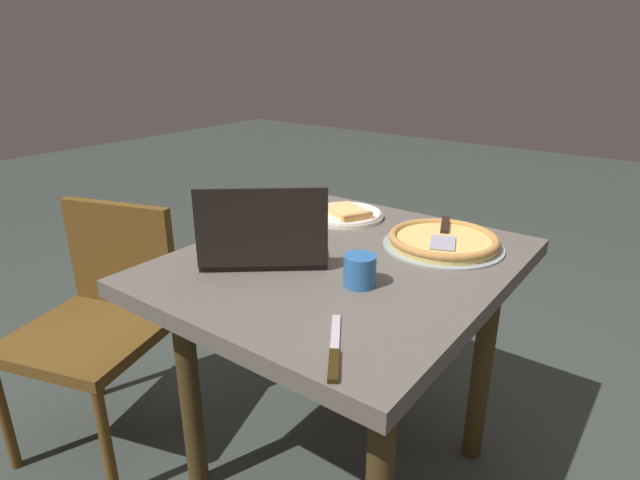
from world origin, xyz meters
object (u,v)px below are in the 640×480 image
at_px(laptop, 264,245).
at_px(chair_near, 102,312).
at_px(pizza_tray, 443,240).
at_px(dining_table, 343,293).
at_px(drink_cup, 360,270).
at_px(pizza_plate, 346,214).
at_px(table_knife, 334,352).

height_order(laptop, chair_near, laptop).
bearing_deg(chair_near, pizza_tray, -59.15).
bearing_deg(dining_table, drink_cup, -132.88).
relative_size(pizza_plate, chair_near, 0.31).
bearing_deg(table_knife, chair_near, 84.98).
distance_m(pizza_tray, table_knife, 0.67).
relative_size(dining_table, table_knife, 4.69).
bearing_deg(drink_cup, chair_near, 102.59).
bearing_deg(laptop, table_knife, -121.53).
height_order(dining_table, pizza_tray, pizza_tray).
bearing_deg(pizza_tray, drink_cup, 171.04).
height_order(pizza_tray, chair_near, chair_near).
relative_size(dining_table, laptop, 2.52).
distance_m(dining_table, pizza_plate, 0.38).
xyz_separation_m(dining_table, chair_near, (-0.32, 0.77, -0.17)).
distance_m(dining_table, table_knife, 0.50).
xyz_separation_m(pizza_tray, drink_cup, (-0.37, 0.06, 0.02)).
height_order(dining_table, table_knife, table_knife).
relative_size(pizza_plate, pizza_tray, 0.72).
height_order(dining_table, chair_near, chair_near).
bearing_deg(pizza_tray, laptop, 139.21).
bearing_deg(table_knife, pizza_tray, 6.03).
distance_m(table_knife, drink_cup, 0.32).
bearing_deg(dining_table, laptop, 133.53).
xyz_separation_m(dining_table, drink_cup, (-0.12, -0.13, 0.15)).
height_order(pizza_plate, chair_near, chair_near).
distance_m(table_knife, chair_near, 1.07).
bearing_deg(dining_table, table_knife, -147.92).
bearing_deg(drink_cup, pizza_plate, 37.55).
bearing_deg(pizza_plate, pizza_tray, -97.71).
xyz_separation_m(pizza_plate, pizza_tray, (-0.05, -0.38, 0.01)).
bearing_deg(pizza_tray, table_knife, -173.97).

